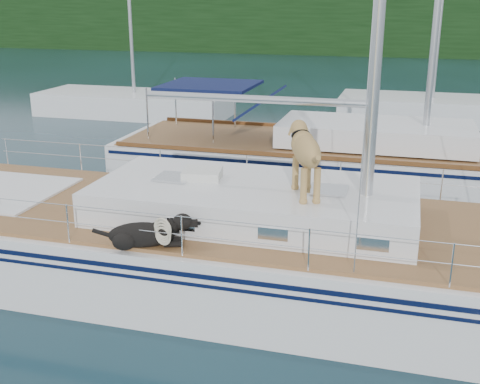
% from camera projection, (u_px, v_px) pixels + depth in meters
% --- Properties ---
extents(ground, '(120.00, 120.00, 0.00)m').
position_uv_depth(ground, '(210.00, 280.00, 10.55)').
color(ground, black).
rests_on(ground, ground).
extents(tree_line, '(90.00, 3.00, 6.00)m').
position_uv_depth(tree_line, '(378.00, 19.00, 50.84)').
color(tree_line, black).
rests_on(tree_line, ground).
extents(shore_bank, '(92.00, 1.00, 1.20)m').
position_uv_depth(shore_bank, '(377.00, 47.00, 52.68)').
color(shore_bank, '#595147').
rests_on(shore_bank, ground).
extents(main_sailboat, '(12.00, 3.93, 14.01)m').
position_uv_depth(main_sailboat, '(215.00, 244.00, 10.31)').
color(main_sailboat, silver).
rests_on(main_sailboat, ground).
extents(neighbor_sailboat, '(11.00, 3.50, 13.30)m').
position_uv_depth(neighbor_sailboat, '(331.00, 162.00, 15.74)').
color(neighbor_sailboat, silver).
rests_on(neighbor_sailboat, ground).
extents(bg_boat_west, '(8.00, 3.00, 11.65)m').
position_uv_depth(bg_boat_west, '(135.00, 104.00, 25.30)').
color(bg_boat_west, silver).
rests_on(bg_boat_west, ground).
extents(bg_boat_center, '(7.20, 3.00, 11.65)m').
position_uv_depth(bg_boat_center, '(431.00, 110.00, 24.03)').
color(bg_boat_center, silver).
rests_on(bg_boat_center, ground).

